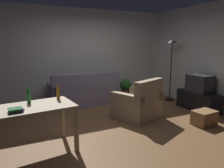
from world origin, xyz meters
TOP-DOWN VIEW (x-y plane):
  - ground_plane at (0.00, 0.00)m, footprint 5.20×4.40m
  - wall_rear at (0.00, 2.20)m, footprint 5.20×0.10m
  - wall_right at (2.60, 0.00)m, footprint 0.10×4.40m
  - couch at (-0.25, 1.59)m, footprint 1.87×0.84m
  - tv_stand at (2.25, -0.14)m, footprint 0.44×1.10m
  - tv at (2.25, -0.14)m, footprint 0.41×0.60m
  - torchiere_lamp at (2.25, 0.95)m, footprint 0.32×0.32m
  - desk at (-1.76, -0.64)m, footprint 1.28×0.84m
  - potted_plant at (1.24, 1.90)m, footprint 0.36×0.36m
  - armchair at (0.54, 0.03)m, footprint 1.15×1.12m
  - storage_box at (1.59, -0.92)m, footprint 0.51×0.38m
  - bottle_green at (-1.80, -0.44)m, footprint 0.06×0.06m
  - bottle_amber at (-1.33, -0.43)m, footprint 0.06×0.06m
  - book_stack at (-1.99, -0.84)m, footprint 0.22×0.18m

SIDE VIEW (x-z plane):
  - ground_plane at x=0.00m, z-range -0.02..0.00m
  - storage_box at x=1.59m, z-range 0.00..0.30m
  - tv_stand at x=2.25m, z-range 0.00..0.48m
  - couch at x=-0.25m, z-range -0.15..0.77m
  - armchair at x=0.54m, z-range -0.14..0.78m
  - potted_plant at x=1.24m, z-range 0.05..0.62m
  - desk at x=-1.76m, z-range 0.27..1.03m
  - tv at x=2.25m, z-range 0.48..0.92m
  - book_stack at x=-1.99m, z-range 0.76..0.82m
  - bottle_amber at x=-1.33m, z-range 0.74..0.99m
  - bottle_green at x=-1.80m, z-range 0.74..1.00m
  - wall_rear at x=0.00m, z-range 0.00..2.70m
  - wall_right at x=2.60m, z-range 0.00..2.70m
  - torchiere_lamp at x=2.25m, z-range 0.51..2.32m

